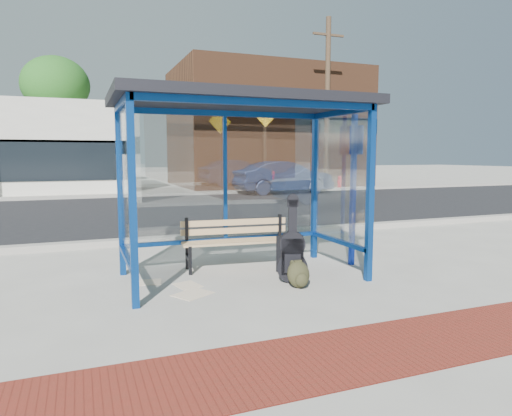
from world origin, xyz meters
name	(u,v)px	position (x,y,z in m)	size (l,w,h in m)	color
ground	(242,278)	(0.00, 0.00, 0.00)	(120.00, 120.00, 0.00)	#B2ADA0
brick_paver_strip	(347,354)	(0.00, -2.60, 0.01)	(60.00, 1.00, 0.01)	maroon
curb_near	(193,238)	(0.00, 2.90, 0.06)	(60.00, 0.25, 0.12)	gray
street_asphalt	(153,211)	(0.00, 8.00, 0.00)	(60.00, 10.00, 0.00)	black
curb_far	(133,195)	(0.00, 13.10, 0.06)	(60.00, 0.25, 0.12)	gray
far_sidewalk	(129,193)	(0.00, 15.00, 0.00)	(60.00, 4.00, 0.01)	#B2ADA0
bus_shelter	(240,124)	(0.00, 0.07, 2.07)	(3.30, 1.80, 2.42)	navy
storefront_brown	(266,128)	(8.00, 18.49, 3.20)	(10.00, 7.08, 6.40)	#59331E
tree_mid	(56,86)	(-3.00, 22.00, 5.45)	(3.60, 3.60, 7.03)	#4C3826
tree_right	(308,98)	(12.50, 22.00, 5.45)	(3.60, 3.60, 7.03)	#4C3826
utility_pole_east	(327,103)	(9.00, 13.40, 4.11)	(1.60, 0.24, 8.00)	#4C3826
bench	(236,239)	(0.11, 0.56, 0.43)	(1.64, 0.54, 0.76)	black
guitar_bag	(292,252)	(0.53, -0.46, 0.40)	(0.41, 0.25, 1.09)	black
suitcase	(290,254)	(0.73, 0.04, 0.27)	(0.38, 0.29, 0.57)	black
backpack	(299,275)	(0.50, -0.71, 0.16)	(0.30, 0.28, 0.35)	black
sign_post	(354,181)	(1.81, 0.11, 1.27)	(0.11, 0.28, 2.25)	navy
newspaper_a	(147,282)	(-1.25, 0.22, 0.00)	(0.37, 0.30, 0.01)	white
newspaper_b	(193,294)	(-0.81, -0.50, 0.00)	(0.43, 0.34, 0.01)	white
newspaper_c	(188,285)	(-0.78, -0.11, 0.00)	(0.35, 0.28, 0.01)	white
parked_car	(284,177)	(6.31, 12.39, 0.70)	(1.49, 4.27, 1.41)	#192547
fire_hydrant	(340,182)	(10.09, 13.93, 0.35)	(0.29, 0.19, 0.65)	red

